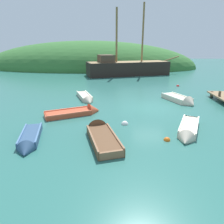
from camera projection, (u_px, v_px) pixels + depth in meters
ground_plane at (150, 108)px, 15.86m from camera, size 120.00×120.00×0.00m
shore_hill at (88, 68)px, 43.50m from camera, size 45.32×19.10×11.03m
sailing_ship at (127, 70)px, 32.50m from camera, size 15.52×7.87×11.56m
rowboat_center at (78, 113)px, 14.33m from camera, size 3.98×2.83×1.14m
rowboat_portside at (188, 131)px, 11.27m from camera, size 2.22×3.76×0.89m
rowboat_outer_left at (29, 141)px, 10.16m from camera, size 1.71×3.36×0.86m
rowboat_near_dock at (101, 136)px, 10.66m from camera, size 2.37×4.08×1.16m
rowboat_far at (181, 100)px, 17.34m from camera, size 2.60×3.73×1.16m
rowboat_outer_right at (86, 98)px, 18.17m from camera, size 2.27×3.82×0.86m
buoy_white at (125, 124)px, 12.52m from camera, size 0.44×0.44×0.44m
buoy_orange at (167, 140)px, 10.42m from camera, size 0.35×0.35×0.35m
buoy_red at (178, 86)px, 23.98m from camera, size 0.35×0.35×0.35m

